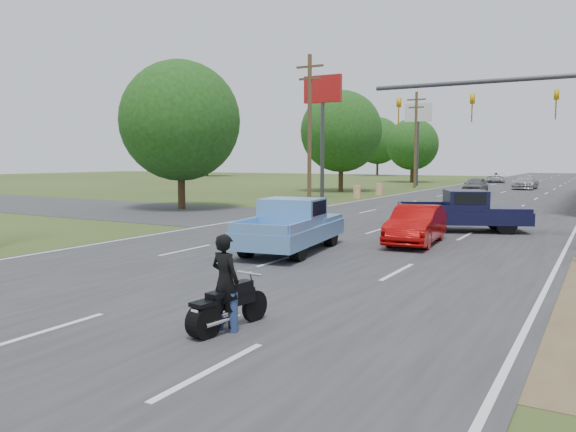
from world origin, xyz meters
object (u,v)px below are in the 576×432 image
Objects in this scene: motorcycle at (224,308)px; distant_car_white at (496,177)px; red_convertible at (416,225)px; navy_pickup at (466,211)px; distant_car_grey at (475,186)px; rider at (225,286)px; blue_pickup at (293,225)px; distant_car_silver at (525,182)px.

distant_car_white reaches higher than motorcycle.
motorcycle is (0.14, -11.53, -0.26)m from red_convertible.
navy_pickup is (0.72, 4.48, 0.19)m from red_convertible.
distant_car_white is at bearing 104.46° from motorcycle.
motorcycle is at bearing -84.93° from distant_car_grey.
red_convertible is at bearing -80.69° from rider.
rider reaches higher than motorcycle.
rider is at bearing -84.91° from distant_car_grey.
distant_car_grey is (-1.18, 34.46, -0.15)m from blue_pickup.
rider is 42.74m from distant_car_grey.
navy_pickup is 27.01m from distant_car_grey.
navy_pickup is (0.58, 16.00, 0.45)m from motorcycle.
red_convertible is at bearing 88.99° from distant_car_white.
distant_car_white is (-2.76, 26.58, -0.03)m from distant_car_grey.
rider reaches higher than distant_car_white.
blue_pickup reaches higher than distant_car_white.
blue_pickup is at bearing -59.82° from rider.
rider is at bearing -25.75° from navy_pickup.
red_convertible is 41.39m from distant_car_silver.
navy_pickup is at bearing 90.33° from distant_car_white.
blue_pickup is at bearing -88.82° from distant_car_grey.
navy_pickup is (0.58, 15.97, 0.06)m from rider.
distant_car_grey is at bearing 93.01° from red_convertible.
red_convertible is 58.03m from distant_car_white.
distant_car_grey is at bearing -103.26° from distant_car_silver.
distant_car_grey is 0.86× the size of distant_car_silver.
rider is 0.29× the size of navy_pickup.
red_convertible is 0.97× the size of distant_car_grey.
distant_car_white is (-7.13, 69.10, -0.11)m from rider.
distant_car_silver reaches higher than distant_car_white.
distant_car_grey is (-4.36, 42.55, 0.30)m from motorcycle.
distant_car_grey is 0.85× the size of distant_car_white.
blue_pickup is 0.98× the size of navy_pickup.
distant_car_silver is at bearing 80.23° from blue_pickup.
red_convertible is 0.84× the size of distant_car_silver.
red_convertible is 11.53m from motorcycle.
blue_pickup reaches higher than motorcycle.
navy_pickup is at bearing -80.23° from distant_car_grey.
blue_pickup is 61.17m from distant_car_white.
distant_car_white is at bearing -75.53° from rider.
red_convertible reaches higher than motorcycle.
distant_car_silver is at bearing 87.28° from red_convertible.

